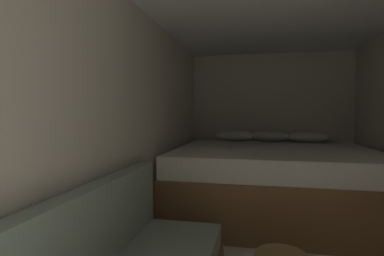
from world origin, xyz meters
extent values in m
cube|color=beige|center=(0.00, 4.59, 1.05)|extent=(2.47, 0.05, 2.09)
cube|color=beige|center=(-1.21, 2.07, 1.05)|extent=(0.05, 5.00, 2.09)
cube|color=brown|center=(0.00, 3.49, 0.28)|extent=(2.25, 2.05, 0.56)
cube|color=white|center=(0.00, 3.49, 0.67)|extent=(2.21, 2.01, 0.22)
ellipsoid|color=white|center=(-0.51, 4.30, 0.86)|extent=(0.55, 0.33, 0.16)
ellipsoid|color=white|center=(0.51, 4.30, 0.86)|extent=(0.55, 0.33, 0.16)
ellipsoid|color=white|center=(0.00, 4.30, 0.86)|extent=(0.55, 0.33, 0.16)
cube|color=gray|center=(-1.11, 1.09, 0.53)|extent=(0.12, 2.25, 0.48)
camera|label=1|loc=(-0.19, -0.18, 1.18)|focal=28.21mm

